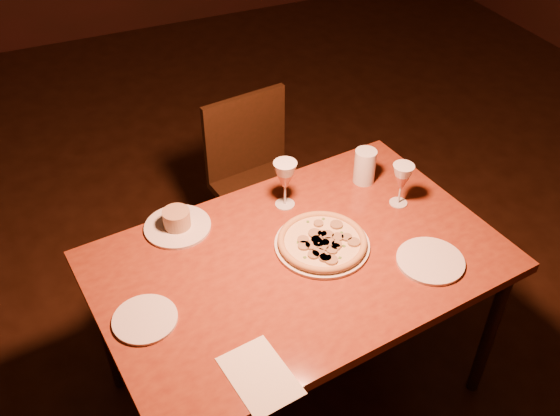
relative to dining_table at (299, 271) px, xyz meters
name	(u,v)px	position (x,y,z in m)	size (l,w,h in m)	color
floor	(320,353)	(0.16, 0.10, -0.64)	(7.00, 7.00, 0.00)	black
dining_table	(299,271)	(0.00, 0.00, 0.00)	(1.39, 0.98, 0.70)	brown
chair_far	(259,178)	(0.16, 0.75, -0.18)	(0.44, 0.44, 0.81)	black
pizza_plate	(322,242)	(0.09, 0.02, 0.08)	(0.32, 0.32, 0.03)	silver
ramekin_saucer	(177,222)	(-0.32, 0.30, 0.09)	(0.23, 0.23, 0.07)	silver
wine_glass_far	(285,184)	(0.07, 0.27, 0.15)	(0.08, 0.08, 0.18)	#C76B52
wine_glass_right	(401,185)	(0.45, 0.11, 0.14)	(0.08, 0.08, 0.17)	#C76B52
water_tumbler	(365,166)	(0.40, 0.28, 0.13)	(0.08, 0.08, 0.13)	silver
side_plate_left	(145,319)	(-0.52, -0.05, 0.07)	(0.19, 0.19, 0.01)	silver
side_plate_near	(430,261)	(0.38, -0.19, 0.07)	(0.22, 0.22, 0.01)	silver
menu_card	(260,376)	(-0.29, -0.37, 0.06)	(0.16, 0.23, 0.00)	white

